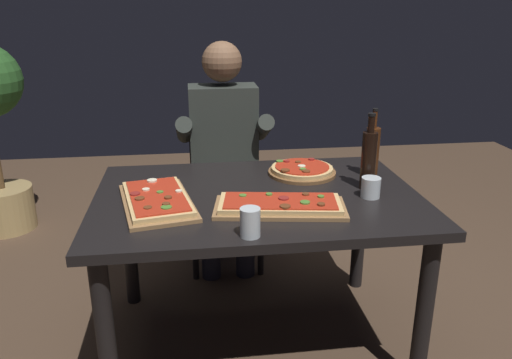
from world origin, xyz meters
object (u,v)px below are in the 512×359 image
at_px(pizza_rectangular_left, 157,200).
at_px(pizza_rectangular_front, 280,205).
at_px(wine_bottle_dark, 369,159).
at_px(tumbler_far_side, 250,222).
at_px(diner_chair, 224,183).
at_px(tumbler_near_camera, 371,187).
at_px(pizza_round_far, 302,170).
at_px(seated_diner, 224,148).
at_px(oil_bottle_amber, 372,151).
at_px(dining_table, 257,214).

bearing_deg(pizza_rectangular_left, pizza_rectangular_front, -14.07).
xyz_separation_m(wine_bottle_dark, tumbler_far_side, (-0.57, -0.41, -0.09)).
xyz_separation_m(pizza_rectangular_front, diner_chair, (-0.16, 1.04, -0.27)).
bearing_deg(pizza_rectangular_front, tumbler_near_camera, 12.24).
distance_m(pizza_rectangular_front, pizza_round_far, 0.46).
bearing_deg(tumbler_near_camera, seated_diner, 124.12).
height_order(wine_bottle_dark, oil_bottle_amber, wine_bottle_dark).
bearing_deg(pizza_rectangular_left, tumbler_near_camera, -2.24).
bearing_deg(seated_diner, pizza_round_far, -55.63).
relative_size(pizza_rectangular_left, tumbler_far_side, 4.91).
relative_size(pizza_rectangular_front, diner_chair, 0.64).
bearing_deg(dining_table, diner_chair, 96.08).
bearing_deg(tumbler_near_camera, tumbler_far_side, -150.78).
relative_size(pizza_round_far, oil_bottle_amber, 1.00).
relative_size(oil_bottle_amber, tumbler_far_side, 3.07).
height_order(pizza_rectangular_front, tumbler_far_side, tumbler_far_side).
xyz_separation_m(dining_table, tumbler_near_camera, (0.47, -0.10, 0.14)).
relative_size(tumbler_near_camera, tumbler_far_side, 0.82).
distance_m(pizza_round_far, tumbler_near_camera, 0.40).
bearing_deg(wine_bottle_dark, pizza_rectangular_left, -175.74).
distance_m(pizza_rectangular_front, oil_bottle_amber, 0.62).
xyz_separation_m(pizza_rectangular_front, tumbler_near_camera, (0.41, 0.09, 0.02)).
bearing_deg(tumbler_far_side, tumbler_near_camera, 29.22).
relative_size(pizza_round_far, tumbler_near_camera, 3.73).
height_order(tumbler_near_camera, seated_diner, seated_diner).
distance_m(dining_table, tumbler_near_camera, 0.50).
bearing_deg(pizza_rectangular_left, tumbler_far_side, -45.10).
xyz_separation_m(dining_table, seated_diner, (-0.09, 0.74, 0.10)).
distance_m(oil_bottle_amber, seated_diner, 0.88).
relative_size(pizza_rectangular_front, pizza_round_far, 1.70).
relative_size(wine_bottle_dark, tumbler_far_side, 3.20).
height_order(tumbler_near_camera, diner_chair, diner_chair).
bearing_deg(seated_diner, oil_bottle_amber, -40.55).
distance_m(tumbler_far_side, diner_chair, 1.30).
distance_m(diner_chair, seated_diner, 0.28).
distance_m(oil_bottle_amber, tumbler_far_side, 0.87).
height_order(dining_table, tumbler_near_camera, tumbler_near_camera).
relative_size(dining_table, pizza_round_far, 4.29).
xyz_separation_m(diner_chair, seated_diner, (0.00, -0.12, 0.26)).
xyz_separation_m(pizza_rectangular_left, tumbler_near_camera, (0.90, -0.04, 0.02)).
distance_m(pizza_rectangular_left, tumbler_far_side, 0.49).
bearing_deg(wine_bottle_dark, dining_table, -179.20).
relative_size(pizza_rectangular_left, wine_bottle_dark, 1.53).
bearing_deg(wine_bottle_dark, seated_diner, 128.68).
relative_size(pizza_rectangular_left, diner_chair, 0.60).
bearing_deg(diner_chair, tumbler_far_side, -89.55).
xyz_separation_m(wine_bottle_dark, seated_diner, (-0.58, 0.73, -0.14)).
bearing_deg(pizza_rectangular_front, oil_bottle_amber, 35.25).
relative_size(dining_table, pizza_rectangular_front, 2.53).
height_order(dining_table, seated_diner, seated_diner).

